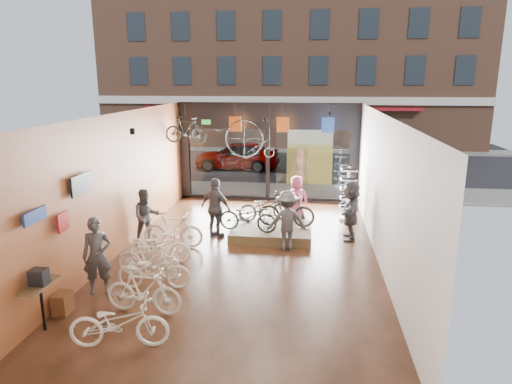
% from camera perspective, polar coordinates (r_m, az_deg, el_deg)
% --- Properties ---
extents(ground_plane, '(7.00, 12.00, 0.04)m').
position_cam_1_polar(ground_plane, '(12.57, -1.20, -7.96)').
color(ground_plane, black).
rests_on(ground_plane, ground).
extents(ceiling, '(7.00, 12.00, 0.04)m').
position_cam_1_polar(ceiling, '(11.69, -1.29, 9.77)').
color(ceiling, black).
rests_on(ceiling, ground).
extents(wall_left, '(0.04, 12.00, 3.80)m').
position_cam_1_polar(wall_left, '(12.96, -16.85, 0.99)').
color(wall_left, '#A95E35').
rests_on(wall_left, ground).
extents(wall_right, '(0.04, 12.00, 3.80)m').
position_cam_1_polar(wall_right, '(12.02, 15.61, 0.09)').
color(wall_right, beige).
rests_on(wall_right, ground).
extents(wall_back, '(7.00, 0.04, 3.80)m').
position_cam_1_polar(wall_back, '(6.40, -9.07, -11.88)').
color(wall_back, beige).
rests_on(wall_back, ground).
extents(storefront, '(7.00, 0.26, 3.80)m').
position_cam_1_polar(storefront, '(17.84, 1.50, 5.01)').
color(storefront, black).
rests_on(storefront, ground).
extents(exit_sign, '(0.35, 0.06, 0.18)m').
position_cam_1_polar(exit_sign, '(17.97, -6.25, 8.69)').
color(exit_sign, '#198C26').
rests_on(exit_sign, storefront).
extents(street_road, '(30.00, 18.00, 0.02)m').
position_cam_1_polar(street_road, '(27.01, 3.30, 3.94)').
color(street_road, black).
rests_on(street_road, ground).
extents(sidewalk_near, '(30.00, 2.40, 0.12)m').
position_cam_1_polar(sidewalk_near, '(19.37, 1.80, 0.17)').
color(sidewalk_near, slate).
rests_on(sidewalk_near, ground).
extents(sidewalk_far, '(30.00, 2.00, 0.12)m').
position_cam_1_polar(sidewalk_far, '(30.94, 3.79, 5.34)').
color(sidewalk_far, slate).
rests_on(sidewalk_far, ground).
extents(opposite_building, '(26.00, 5.00, 14.00)m').
position_cam_1_polar(opposite_building, '(33.17, 4.25, 17.94)').
color(opposite_building, brown).
rests_on(opposite_building, ground).
extents(street_car, '(4.40, 1.77, 1.50)m').
position_cam_1_polar(street_car, '(24.18, -2.33, 4.60)').
color(street_car, gray).
rests_on(street_car, street_road).
extents(box_truck, '(2.10, 6.31, 2.49)m').
position_cam_1_polar(box_truck, '(22.80, 6.76, 5.20)').
color(box_truck, silver).
rests_on(box_truck, street_road).
extents(floor_bike_0, '(1.85, 0.89, 0.93)m').
position_cam_1_polar(floor_bike_0, '(8.75, -16.73, -15.40)').
color(floor_bike_0, beige).
rests_on(floor_bike_0, ground_plane).
extents(floor_bike_1, '(1.68, 0.61, 0.99)m').
position_cam_1_polar(floor_bike_1, '(9.73, -13.88, -11.90)').
color(floor_bike_1, beige).
rests_on(floor_bike_1, ground_plane).
extents(floor_bike_2, '(1.73, 0.75, 0.88)m').
position_cam_1_polar(floor_bike_2, '(10.78, -12.65, -9.51)').
color(floor_bike_2, beige).
rests_on(floor_bike_2, ground_plane).
extents(floor_bike_3, '(1.69, 0.67, 0.99)m').
position_cam_1_polar(floor_bike_3, '(11.29, -13.27, -8.16)').
color(floor_bike_3, beige).
rests_on(floor_bike_3, ground_plane).
extents(floor_bike_4, '(1.67, 0.68, 0.86)m').
position_cam_1_polar(floor_bike_4, '(12.22, -11.97, -6.69)').
color(floor_bike_4, beige).
rests_on(floor_bike_4, ground_plane).
extents(floor_bike_5, '(1.72, 0.52, 1.03)m').
position_cam_1_polar(floor_bike_5, '(13.18, -10.33, -4.67)').
color(floor_bike_5, beige).
rests_on(floor_bike_5, ground_plane).
extents(display_platform, '(2.40, 1.80, 0.30)m').
position_cam_1_polar(display_platform, '(13.90, 1.95, -5.04)').
color(display_platform, '#48381F').
rests_on(display_platform, ground_plane).
extents(display_bike_left, '(1.81, 0.85, 0.91)m').
position_cam_1_polar(display_bike_left, '(13.38, -1.02, -3.06)').
color(display_bike_left, black).
rests_on(display_bike_left, display_platform).
extents(display_bike_mid, '(1.72, 0.53, 1.03)m').
position_cam_1_polar(display_bike_mid, '(13.80, 3.82, -2.31)').
color(display_bike_mid, black).
rests_on(display_bike_mid, display_platform).
extents(display_bike_right, '(1.80, 1.22, 0.90)m').
position_cam_1_polar(display_bike_right, '(14.38, 1.10, -1.88)').
color(display_bike_right, black).
rests_on(display_bike_right, display_platform).
extents(customer_0, '(0.74, 0.60, 1.75)m').
position_cam_1_polar(customer_0, '(10.75, -19.23, -7.54)').
color(customer_0, '#3F3F44').
rests_on(customer_0, ground_plane).
extents(customer_1, '(0.99, 0.92, 1.62)m').
position_cam_1_polar(customer_1, '(13.56, -13.53, -3.00)').
color(customer_1, '#3F3F44').
rests_on(customer_1, ground_plane).
extents(customer_2, '(1.15, 0.87, 1.82)m').
position_cam_1_polar(customer_2, '(13.70, -5.04, -2.04)').
color(customer_2, '#3F3F44').
rests_on(customer_2, ground_plane).
extents(customer_3, '(1.22, 0.87, 1.71)m').
position_cam_1_polar(customer_3, '(12.68, 3.87, -3.60)').
color(customer_3, '#3F3F44').
rests_on(customer_3, ground_plane).
extents(customer_4, '(0.91, 0.72, 1.63)m').
position_cam_1_polar(customer_4, '(14.94, 5.07, -1.07)').
color(customer_4, '#CC4C72').
rests_on(customer_4, ground_plane).
extents(customer_5, '(0.63, 1.69, 1.79)m').
position_cam_1_polar(customer_5, '(13.79, 11.73, -2.25)').
color(customer_5, '#3F3F44').
rests_on(customer_5, ground_plane).
extents(sunglasses_rack, '(0.64, 0.56, 1.85)m').
position_cam_1_polar(sunglasses_rack, '(15.66, 11.43, -0.17)').
color(sunglasses_rack, white).
rests_on(sunglasses_rack, ground_plane).
extents(wall_merch, '(0.40, 2.40, 2.60)m').
position_cam_1_polar(wall_merch, '(10.08, -23.80, -6.83)').
color(wall_merch, navy).
rests_on(wall_merch, wall_left).
extents(penny_farthing, '(1.74, 0.06, 1.39)m').
position_cam_1_polar(penny_farthing, '(16.72, -0.48, 6.49)').
color(penny_farthing, black).
rests_on(penny_farthing, ceiling).
extents(hung_bike, '(1.63, 0.70, 0.95)m').
position_cam_1_polar(hung_bike, '(16.45, -8.79, 7.69)').
color(hung_bike, black).
rests_on(hung_bike, ceiling).
extents(jersey_left, '(0.45, 0.03, 0.55)m').
position_cam_1_polar(jersey_left, '(17.06, -2.62, 8.48)').
color(jersey_left, '#CC5919').
rests_on(jersey_left, ceiling).
extents(jersey_mid, '(0.45, 0.03, 0.55)m').
position_cam_1_polar(jersey_mid, '(16.86, 3.38, 8.41)').
color(jersey_mid, '#CC5919').
rests_on(jersey_mid, ceiling).
extents(jersey_right, '(0.45, 0.03, 0.55)m').
position_cam_1_polar(jersey_right, '(16.83, 8.99, 8.25)').
color(jersey_right, '#1E3F99').
rests_on(jersey_right, ceiling).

